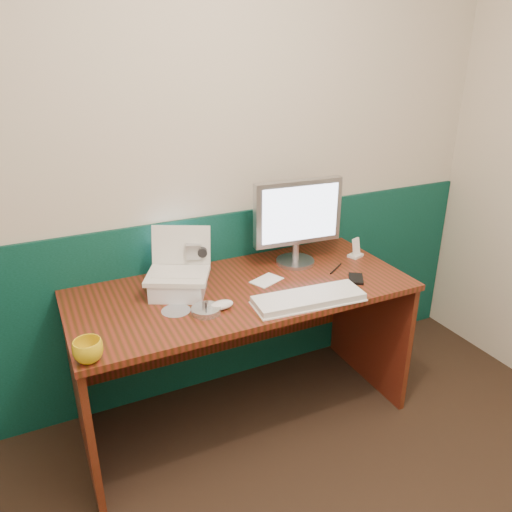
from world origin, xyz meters
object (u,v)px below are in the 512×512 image
monitor (297,221)px  mug (88,351)px  laptop (176,255)px  camcorder (194,263)px  keyboard (309,299)px  desk (243,355)px

monitor → mug: monitor is taller
mug → laptop: bearing=39.0°
mug → camcorder: 0.74m
keyboard → mug: size_ratio=4.54×
laptop → mug: (-0.45, -0.36, -0.15)m
desk → keyboard: size_ratio=3.24×
keyboard → camcorder: camcorder is taller
monitor → mug: (-1.11, -0.44, -0.19)m
laptop → camcorder: (0.12, 0.10, -0.10)m
camcorder → laptop: bearing=-119.0°
keyboard → camcorder: size_ratio=2.64×
desk → laptop: bearing=167.2°
keyboard → mug: bearing=-172.6°
desk → monitor: size_ratio=3.47×
mug → camcorder: size_ratio=0.58×
desk → keyboard: keyboard is taller
desk → keyboard: bearing=-50.8°
laptop → monitor: 0.66m
desk → camcorder: camcorder is taller
laptop → keyboard: laptop is taller
laptop → keyboard: (0.50, -0.32, -0.18)m
keyboard → monitor: bearing=73.0°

